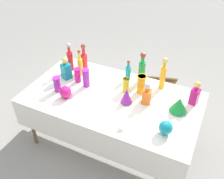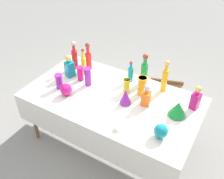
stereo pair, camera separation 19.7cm
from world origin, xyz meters
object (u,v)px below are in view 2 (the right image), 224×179
Objects in this scene: slender_vase_4 at (80,73)px; tall_bottle_2 at (84,64)px; tall_bottle_3 at (88,58)px; square_decanter_1 at (69,67)px; fluted_vase_1 at (126,96)px; square_decanter_0 at (196,99)px; round_bowl_0 at (66,90)px; tall_bottle_1 at (165,78)px; slender_vase_2 at (142,85)px; cardboard_box_behind_left at (163,95)px; tall_bottle_5 at (144,71)px; fluted_vase_0 at (178,109)px; tall_bottle_0 at (75,57)px; round_bowl_1 at (161,131)px; square_decanter_2 at (146,97)px; slender_vase_1 at (127,85)px; tall_bottle_4 at (131,73)px; slender_vase_3 at (59,81)px; slender_vase_0 at (88,76)px.

tall_bottle_2 is at bearing 108.84° from slender_vase_4.
tall_bottle_3 reaches higher than slender_vase_4.
square_decanter_1 reaches higher than fluted_vase_1.
square_decanter_0 is 1.98× the size of round_bowl_0.
tall_bottle_1 is 0.27m from slender_vase_2.
slender_vase_2 is at bearing -90.38° from cardboard_box_behind_left.
tall_bottle_5 reaches higher than square_decanter_1.
tall_bottle_1 is 2.19× the size of fluted_vase_0.
tall_bottle_3 is 0.28m from square_decanter_1.
slender_vase_4 reaches higher than round_bowl_0.
round_bowl_1 is (1.43, -0.57, -0.09)m from tall_bottle_0.
fluted_vase_1 is at bearing -153.67° from square_decanter_2.
slender_vase_1 is at bearing 115.18° from fluted_vase_1.
tall_bottle_0 is 0.19m from tall_bottle_2.
tall_bottle_2 reaches higher than slender_vase_2.
slender_vase_2 is at bearing 130.76° from round_bowl_1.
tall_bottle_2 is 0.13m from tall_bottle_3.
cardboard_box_behind_left is (-0.11, 1.01, -0.71)m from square_decanter_2.
square_decanter_1 is (-0.70, -0.29, 0.02)m from tall_bottle_4.
fluted_vase_1 is 0.57m from round_bowl_1.
fluted_vase_0 is at bearing 14.78° from round_bowl_0.
square_decanter_1 is at bearing 122.15° from round_bowl_0.
square_decanter_2 is at bearing -1.22° from slender_vase_4.
slender_vase_1 is 0.18m from slender_vase_2.
square_decanter_2 is (1.11, -0.21, -0.05)m from tall_bottle_0.
slender_vase_1 is 0.75m from round_bowl_1.
tall_bottle_5 is 0.22m from slender_vase_2.
tall_bottle_3 is 2.03× the size of slender_vase_4.
tall_bottle_4 is at bearing 14.73° from tall_bottle_2.
tall_bottle_5 is 1.00m from slender_vase_3.
slender_vase_0 is 0.15m from slender_vase_4.
square_decanter_0 is 1.57× the size of slender_vase_4.
slender_vase_1 is 0.94× the size of slender_vase_4.
slender_vase_1 is at bearing -73.67° from tall_bottle_4.
square_decanter_0 reaches higher than fluted_vase_0.
tall_bottle_5 is at bearing 168.03° from square_decanter_0.
tall_bottle_3 is at bearing -177.44° from tall_bottle_1.
slender_vase_2 is 0.86m from round_bowl_0.
slender_vase_1 is 0.79m from slender_vase_3.
fluted_vase_0 is at bearing 1.20° from square_decanter_2.
tall_bottle_1 is 0.89m from slender_vase_0.
slender_vase_0 is at bearing -165.55° from slender_vase_2.
slender_vase_3 is at bearing -162.95° from square_decanter_0.
square_decanter_0 is at bearing 23.98° from square_decanter_2.
square_decanter_0 is at bearing -54.06° from cardboard_box_behind_left.
tall_bottle_2 is 1.39m from cardboard_box_behind_left.
round_bowl_0 is at bearing -134.93° from tall_bottle_5.
tall_bottle_4 is (0.76, 0.10, -0.05)m from tall_bottle_0.
fluted_vase_0 reaches higher than round_bowl_0.
fluted_vase_0 is (1.30, -0.28, -0.06)m from tall_bottle_3.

